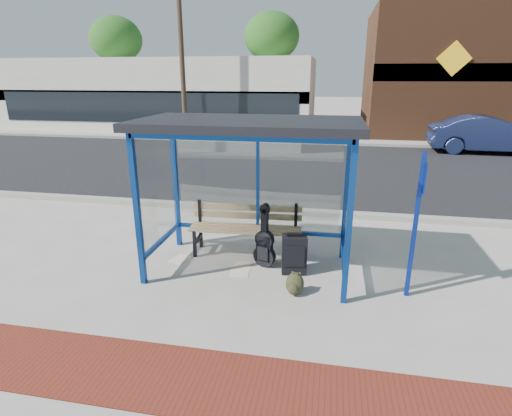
% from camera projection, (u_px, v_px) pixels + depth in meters
% --- Properties ---
extents(ground, '(120.00, 120.00, 0.00)m').
position_uv_depth(ground, '(249.00, 269.00, 6.57)').
color(ground, '#B2ADA0').
rests_on(ground, ground).
extents(brick_paver_strip, '(60.00, 1.00, 0.01)m').
position_uv_depth(brick_paver_strip, '(199.00, 381.00, 4.14)').
color(brick_paver_strip, maroon).
rests_on(brick_paver_strip, ground).
extents(curb_near, '(60.00, 0.25, 0.12)m').
position_uv_depth(curb_near, '(274.00, 210.00, 9.26)').
color(curb_near, gray).
rests_on(curb_near, ground).
extents(street_asphalt, '(60.00, 10.00, 0.00)m').
position_uv_depth(street_asphalt, '(295.00, 167.00, 14.04)').
color(street_asphalt, black).
rests_on(street_asphalt, ground).
extents(curb_far, '(60.00, 0.25, 0.12)m').
position_uv_depth(curb_far, '(305.00, 143.00, 18.78)').
color(curb_far, gray).
rests_on(curb_far, ground).
extents(far_sidewalk, '(60.00, 4.00, 0.01)m').
position_uv_depth(far_sidewalk, '(308.00, 138.00, 20.57)').
color(far_sidewalk, '#B2ADA0').
rests_on(far_sidewalk, ground).
extents(bus_shelter, '(3.30, 1.80, 2.42)m').
position_uv_depth(bus_shelter, '(250.00, 143.00, 5.99)').
color(bus_shelter, navy).
rests_on(bus_shelter, ground).
extents(storefront_white, '(18.00, 6.04, 4.00)m').
position_uv_depth(storefront_white, '(164.00, 94.00, 24.31)').
color(storefront_white, silver).
rests_on(storefront_white, ground).
extents(storefront_brown, '(10.00, 7.08, 6.40)m').
position_uv_depth(storefront_brown, '(464.00, 73.00, 21.42)').
color(storefront_brown, '#59331E').
rests_on(storefront_brown, ground).
extents(tree_left, '(3.60, 3.60, 7.03)m').
position_uv_depth(tree_left, '(116.00, 40.00, 27.86)').
color(tree_left, '#4C3826').
rests_on(tree_left, ground).
extents(tree_mid, '(3.60, 3.60, 7.03)m').
position_uv_depth(tree_mid, '(272.00, 37.00, 25.92)').
color(tree_mid, '#4C3826').
rests_on(tree_mid, ground).
extents(utility_pole_west, '(1.60, 0.24, 8.00)m').
position_uv_depth(utility_pole_west, '(182.00, 52.00, 18.85)').
color(utility_pole_west, '#4C3826').
rests_on(utility_pole_west, ground).
extents(bench, '(1.97, 0.58, 0.92)m').
position_uv_depth(bench, '(246.00, 226.00, 7.02)').
color(bench, black).
rests_on(bench, ground).
extents(guitar_bag, '(0.39, 0.23, 1.03)m').
position_uv_depth(guitar_bag, '(265.00, 245.00, 6.56)').
color(guitar_bag, black).
rests_on(guitar_bag, ground).
extents(suitcase, '(0.43, 0.31, 0.69)m').
position_uv_depth(suitcase, '(294.00, 255.00, 6.35)').
color(suitcase, black).
rests_on(suitcase, ground).
extents(backpack, '(0.29, 0.27, 0.32)m').
position_uv_depth(backpack, '(295.00, 284.00, 5.77)').
color(backpack, '#2A2A17').
rests_on(backpack, ground).
extents(sign_post, '(0.10, 0.26, 2.10)m').
position_uv_depth(sign_post, '(417.00, 219.00, 5.42)').
color(sign_post, navy).
rests_on(sign_post, ground).
extents(newspaper_a, '(0.35, 0.41, 0.01)m').
position_uv_depth(newspaper_a, '(180.00, 259.00, 6.92)').
color(newspaper_a, white).
rests_on(newspaper_a, ground).
extents(newspaper_b, '(0.34, 0.41, 0.01)m').
position_uv_depth(newspaper_b, '(240.00, 272.00, 6.47)').
color(newspaper_b, white).
rests_on(newspaper_b, ground).
extents(newspaper_c, '(0.31, 0.37, 0.01)m').
position_uv_depth(newspaper_c, '(243.00, 266.00, 6.67)').
color(newspaper_c, white).
rests_on(newspaper_c, ground).
extents(parked_car, '(4.62, 1.78, 1.50)m').
position_uv_depth(parked_car, '(488.00, 135.00, 16.32)').
color(parked_car, '#1A244A').
rests_on(parked_car, ground).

